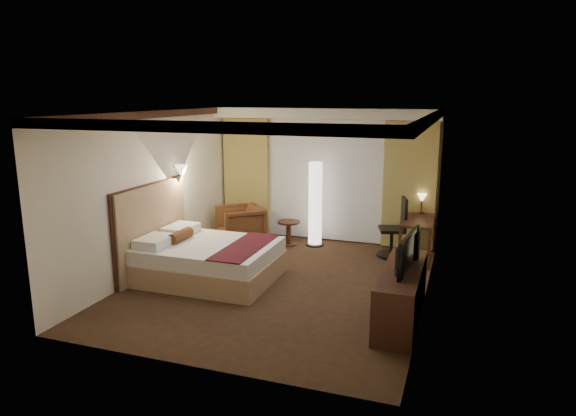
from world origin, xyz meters
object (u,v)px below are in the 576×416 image
(desk, at_px, (418,239))
(television, at_px, (401,246))
(dresser, at_px, (401,294))
(armchair, at_px, (240,224))
(side_table, at_px, (289,233))
(office_chair, at_px, (392,227))
(floor_lamp, at_px, (315,204))
(bed, at_px, (210,261))

(desk, distance_m, television, 2.87)
(desk, xyz_separation_m, dresser, (0.05, -2.79, -0.01))
(armchair, distance_m, side_table, 0.99)
(desk, relative_size, office_chair, 1.09)
(side_table, height_order, television, television)
(television, bearing_deg, floor_lamp, 40.93)
(armchair, height_order, side_table, armchair)
(armchair, distance_m, floor_lamp, 1.55)
(armchair, xyz_separation_m, office_chair, (2.98, 0.22, 0.13))
(side_table, relative_size, dresser, 0.26)
(side_table, relative_size, floor_lamp, 0.29)
(side_table, distance_m, floor_lamp, 0.79)
(desk, relative_size, television, 1.17)
(office_chair, xyz_separation_m, dresser, (0.52, -2.74, -0.20))
(bed, xyz_separation_m, armchair, (-0.35, 1.96, 0.13))
(desk, height_order, television, television)
(floor_lamp, bearing_deg, dresser, -55.25)
(side_table, bearing_deg, bed, -104.44)
(bed, relative_size, dresser, 1.12)
(armchair, distance_m, television, 4.32)
(side_table, relative_size, desk, 0.40)
(armchair, relative_size, floor_lamp, 0.51)
(bed, distance_m, desk, 3.81)
(dresser, bearing_deg, television, 180.00)
(television, bearing_deg, side_table, 48.54)
(armchair, height_order, office_chair, office_chair)
(desk, bearing_deg, television, -89.59)
(bed, distance_m, floor_lamp, 2.70)
(side_table, xyz_separation_m, desk, (2.51, -0.02, 0.13))
(bed, distance_m, side_table, 2.33)
(bed, relative_size, armchair, 2.42)
(office_chair, relative_size, dresser, 0.60)
(dresser, bearing_deg, bed, 169.81)
(side_table, height_order, desk, desk)
(floor_lamp, relative_size, desk, 1.37)
(side_table, relative_size, television, 0.47)
(side_table, bearing_deg, dresser, -47.70)
(armchair, xyz_separation_m, television, (3.46, -2.52, 0.59))
(floor_lamp, relative_size, office_chair, 1.50)
(bed, height_order, side_table, bed)
(floor_lamp, distance_m, television, 3.61)
(bed, xyz_separation_m, side_table, (0.58, 2.25, -0.06))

